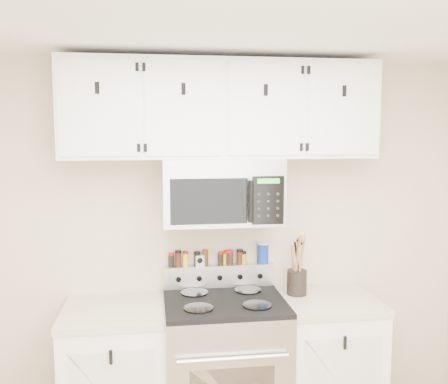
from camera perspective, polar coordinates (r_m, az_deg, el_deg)
The scene contains 20 objects.
back_wall at distance 3.46m, azimuth -0.69°, elevation -5.78°, with size 3.50×0.01×2.50m, color #C7B695.
range at distance 3.42m, azimuth 0.07°, elevation -19.54°, with size 0.76×0.65×1.10m.
base_cabinet_left at distance 3.43m, azimuth -12.23°, elevation -20.07°, with size 0.64×0.62×0.92m.
base_cabinet_right at distance 3.60m, azimuth 11.55°, elevation -18.69°, with size 0.64×0.62×0.92m.
microwave at distance 3.21m, azimuth -0.25°, elevation 0.11°, with size 0.76×0.44×0.42m.
upper_cabinets at distance 3.22m, azimuth -0.32°, elevation 9.40°, with size 2.00×0.35×0.62m.
utensil_crock at distance 3.44m, azimuth 8.32°, elevation -9.95°, with size 0.13×0.13×0.39m.
kitchen_timer at distance 3.44m, azimuth -2.82°, elevation -7.80°, with size 0.06×0.05×0.07m, color silver.
salt_canister at distance 3.50m, azimuth 4.46°, elevation -6.95°, with size 0.08×0.08×0.15m.
spice_jar_0 at distance 3.43m, azimuth -6.06°, elevation -7.71°, with size 0.04×0.04×0.09m.
spice_jar_1 at distance 3.43m, azimuth -5.26°, elevation -7.56°, with size 0.04×0.04×0.11m.
spice_jar_2 at distance 3.43m, azimuth -4.42°, elevation -7.60°, with size 0.04×0.04×0.10m.
spice_jar_3 at distance 3.44m, azimuth -3.10°, elevation -7.60°, with size 0.04×0.04×0.10m.
spice_jar_4 at distance 3.44m, azimuth -2.15°, elevation -7.49°, with size 0.04×0.04×0.11m.
spice_jar_5 at distance 3.45m, azimuth -0.43°, elevation -7.57°, with size 0.04×0.04×0.09m.
spice_jar_6 at distance 3.46m, azimuth 0.18°, elevation -7.54°, with size 0.04×0.04×0.09m.
spice_jar_7 at distance 3.46m, azimuth 0.39°, elevation -7.48°, with size 0.05×0.05×0.10m.
spice_jar_8 at distance 3.46m, azimuth 0.69°, elevation -7.45°, with size 0.05×0.05×0.10m.
spice_jar_9 at distance 3.47m, azimuth 1.81°, elevation -7.40°, with size 0.05×0.05×0.10m.
spice_jar_10 at distance 3.48m, azimuth 2.25°, elevation -7.50°, with size 0.04×0.04×0.09m.
Camera 1 is at (-0.44, -1.61, 2.00)m, focal length 40.00 mm.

